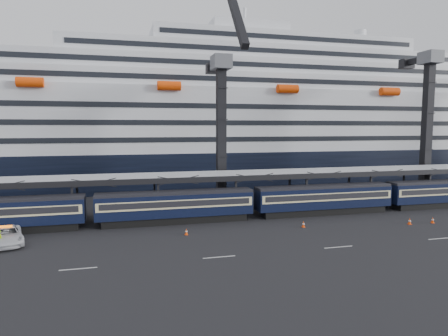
# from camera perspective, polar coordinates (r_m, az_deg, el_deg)

# --- Properties ---
(ground) EXTENTS (260.00, 260.00, 0.00)m
(ground) POSITION_cam_1_polar(r_m,az_deg,el_deg) (52.47, 27.14, -7.65)
(ground) COLOR black
(ground) RESTS_ON ground
(train) EXTENTS (133.05, 3.00, 4.05)m
(train) POSITION_cam_1_polar(r_m,az_deg,el_deg) (57.16, 17.04, -3.95)
(train) COLOR black
(train) RESTS_ON ground
(canopy) EXTENTS (130.00, 6.25, 5.53)m
(canopy) POSITION_cam_1_polar(r_m,az_deg,el_deg) (62.58, 18.83, -0.36)
(canopy) COLOR #9DA0A5
(canopy) RESTS_ON ground
(cruise_ship) EXTENTS (214.09, 28.84, 34.00)m
(cruise_ship) POSITION_cam_1_polar(r_m,az_deg,el_deg) (90.27, 7.12, 6.21)
(cruise_ship) COLOR black
(cruise_ship) RESTS_ON ground
(crane_dark_near) EXTENTS (4.50, 17.75, 35.08)m
(crane_dark_near) POSITION_cam_1_polar(r_m,az_deg,el_deg) (58.31, -0.31, 6.09)
(crane_dark_near) COLOR #4A4D52
(crane_dark_near) RESTS_ON ground
(crane_dark_mid) EXTENTS (4.50, 18.24, 39.64)m
(crane_dark_mid) POSITION_cam_1_polar(r_m,az_deg,el_deg) (74.30, 27.27, 6.49)
(crane_dark_mid) COLOR #4A4D52
(crane_dark_mid) RESTS_ON ground
(pickup_truck) EXTENTS (4.52, 6.82, 1.74)m
(pickup_truck) POSITION_cam_1_polar(r_m,az_deg,el_deg) (45.85, -28.65, -8.49)
(pickup_truck) COLOR silver
(pickup_truck) RESTS_ON ground
(traffic_cone_b) EXTENTS (0.36, 0.36, 0.72)m
(traffic_cone_b) POSITION_cam_1_polar(r_m,az_deg,el_deg) (44.14, -5.41, -9.03)
(traffic_cone_b) COLOR #F44207
(traffic_cone_b) RESTS_ON ground
(traffic_cone_c) EXTENTS (0.38, 0.38, 0.76)m
(traffic_cone_c) POSITION_cam_1_polar(r_m,az_deg,el_deg) (48.06, 11.28, -7.86)
(traffic_cone_c) COLOR #F44207
(traffic_cone_c) RESTS_ON ground
(traffic_cone_d) EXTENTS (0.41, 0.41, 0.82)m
(traffic_cone_d) POSITION_cam_1_polar(r_m,az_deg,el_deg) (53.45, 24.99, -6.88)
(traffic_cone_d) COLOR #F44207
(traffic_cone_d) RESTS_ON ground
(traffic_cone_e) EXTENTS (0.39, 0.39, 0.78)m
(traffic_cone_e) POSITION_cam_1_polar(r_m,az_deg,el_deg) (55.41, 27.66, -6.58)
(traffic_cone_e) COLOR #F44207
(traffic_cone_e) RESTS_ON ground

